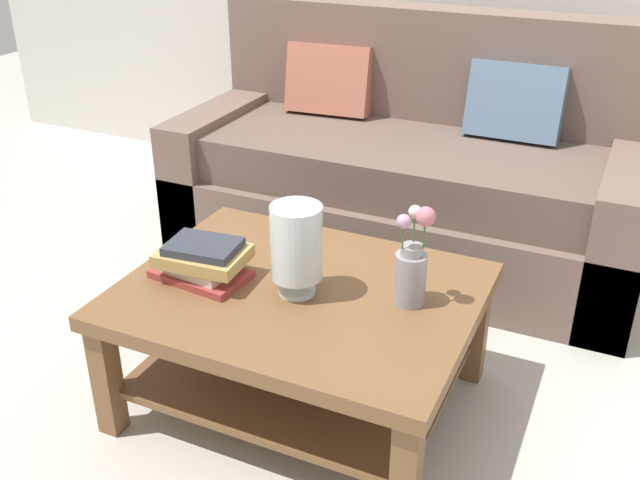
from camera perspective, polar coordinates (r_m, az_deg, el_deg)
ground_plane at (r=2.75m, az=3.66°, el=-8.72°), size 10.00×10.00×0.00m
couch at (r=3.34m, az=6.98°, el=5.08°), size 2.05×0.90×1.06m
coffee_table at (r=2.33m, az=-1.54°, el=-6.42°), size 1.08×0.86×0.44m
book_stack_main at (r=2.32m, az=-9.21°, el=-1.61°), size 0.31×0.21×0.13m
glass_hurricane_vase at (r=2.16m, az=-1.83°, el=-0.38°), size 0.16×0.16×0.29m
flower_pitcher at (r=2.15m, az=7.20°, el=-2.09°), size 0.11×0.10×0.32m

